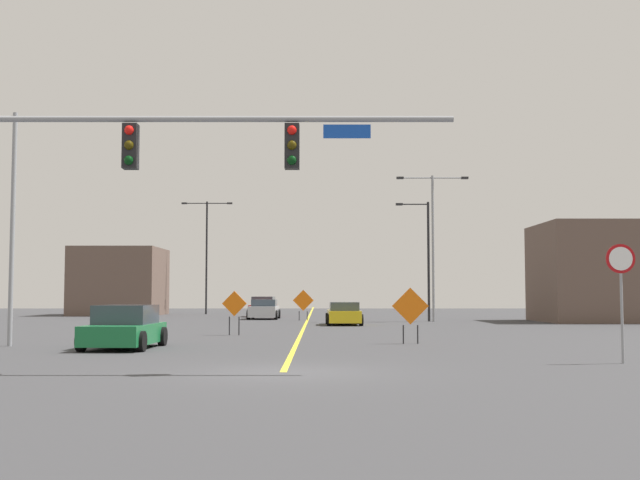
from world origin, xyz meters
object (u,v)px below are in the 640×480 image
(stop_sign, at_px, (623,279))
(street_lamp_far_left, at_px, (9,215))
(street_lamp_far_right, at_px, (208,248))
(construction_sign_median_far, at_px, (412,308))
(car_green_distant, at_px, (127,328))
(traffic_signal_assembly, at_px, (135,166))
(car_red_passing, at_px, (265,307))
(car_yellow_near, at_px, (346,314))
(construction_sign_median_near, at_px, (305,301))
(street_lamp_mid_left, at_px, (435,235))
(street_lamp_near_right, at_px, (428,254))
(construction_sign_left_lane, at_px, (236,307))
(car_silver_far, at_px, (266,310))

(stop_sign, distance_m, street_lamp_far_left, 19.79)
(street_lamp_far_right, height_order, street_lamp_far_left, street_lamp_far_right)
(construction_sign_median_far, relative_size, car_green_distant, 0.49)
(traffic_signal_assembly, xyz_separation_m, car_red_passing, (-0.02, 42.74, -4.02))
(street_lamp_far_right, relative_size, car_yellow_near, 2.29)
(construction_sign_median_far, bearing_deg, car_red_passing, 103.11)
(construction_sign_median_near, distance_m, car_green_distant, 26.86)
(street_lamp_far_right, xyz_separation_m, car_yellow_near, (11.08, -22.75, -5.05))
(stop_sign, distance_m, car_red_passing, 42.28)
(street_lamp_mid_left, xyz_separation_m, street_lamp_near_right, (-0.36, 0.75, -1.21))
(car_red_passing, bearing_deg, construction_sign_median_far, -76.89)
(street_lamp_far_right, bearing_deg, car_red_passing, -52.10)
(street_lamp_far_left, distance_m, car_red_passing, 34.64)
(construction_sign_left_lane, bearing_deg, street_lamp_far_left, -135.17)
(street_lamp_mid_left, bearing_deg, car_red_passing, 136.49)
(car_green_distant, bearing_deg, construction_sign_left_lane, 71.59)
(street_lamp_mid_left, relative_size, construction_sign_median_far, 4.64)
(stop_sign, bearing_deg, street_lamp_far_right, 110.25)
(construction_sign_median_near, distance_m, car_yellow_near, 7.68)
(street_lamp_near_right, bearing_deg, street_lamp_far_right, 134.06)
(street_lamp_far_left, relative_size, car_green_distant, 1.96)
(street_lamp_mid_left, distance_m, street_lamp_near_right, 1.47)
(street_lamp_far_right, bearing_deg, street_lamp_far_left, -91.42)
(street_lamp_far_right, height_order, street_lamp_near_right, street_lamp_far_right)
(car_yellow_near, bearing_deg, car_red_passing, 109.80)
(car_red_passing, xyz_separation_m, car_silver_far, (0.48, -5.81, -0.07))
(street_lamp_mid_left, distance_m, construction_sign_median_far, 22.38)
(traffic_signal_assembly, distance_m, construction_sign_left_lane, 16.32)
(stop_sign, relative_size, car_green_distant, 0.75)
(stop_sign, bearing_deg, car_red_passing, 106.66)
(construction_sign_left_lane, distance_m, car_silver_far, 21.02)
(traffic_signal_assembly, distance_m, stop_sign, 12.56)
(traffic_signal_assembly, xyz_separation_m, street_lamp_far_left, (-6.41, 8.90, -0.25))
(construction_sign_median_far, height_order, car_red_passing, construction_sign_median_far)
(street_lamp_mid_left, bearing_deg, street_lamp_far_right, 133.44)
(street_lamp_far_right, distance_m, car_red_passing, 10.06)
(construction_sign_median_far, bearing_deg, stop_sign, -60.30)
(street_lamp_mid_left, distance_m, car_green_distant, 27.98)
(stop_sign, xyz_separation_m, street_lamp_near_right, (-0.97, 30.32, 2.12))
(car_silver_far, bearing_deg, street_lamp_far_left, -103.75)
(construction_sign_left_lane, bearing_deg, traffic_signal_assembly, -92.36)
(construction_sign_median_near, bearing_deg, construction_sign_median_far, -79.75)
(street_lamp_far_left, xyz_separation_m, car_green_distant, (4.36, -1.09, -3.82))
(traffic_signal_assembly, relative_size, street_lamp_far_right, 1.17)
(construction_sign_median_far, bearing_deg, car_yellow_near, 96.41)
(street_lamp_mid_left, height_order, car_silver_far, street_lamp_mid_left)
(stop_sign, bearing_deg, construction_sign_left_lane, 129.91)
(traffic_signal_assembly, bearing_deg, construction_sign_median_far, 53.47)
(construction_sign_median_far, distance_m, construction_sign_left_lane, 8.97)
(street_lamp_far_right, relative_size, car_red_passing, 2.26)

